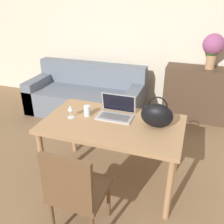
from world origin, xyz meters
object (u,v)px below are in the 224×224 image
couch (86,97)px  wine_glass (71,109)px  laptop (116,110)px  flower_vase (213,47)px  drinking_glass (87,111)px  chair (76,189)px  handbag (157,115)px

couch → wine_glass: wine_glass is taller
laptop → flower_vase: (0.94, 1.70, 0.40)m
couch → laptop: 1.74m
drinking_glass → couch: bearing=115.4°
chair → flower_vase: size_ratio=1.73×
chair → laptop: (0.04, 0.93, 0.29)m
chair → flower_vase: bearing=70.3°
wine_glass → flower_vase: size_ratio=0.27×
wine_glass → flower_vase: bearing=53.9°
chair → drinking_glass: 0.92m
flower_vase → drinking_glass: bearing=-124.5°
chair → drinking_glass: size_ratio=7.89×
laptop → handbag: bearing=-12.9°
drinking_glass → handbag: size_ratio=0.35×
wine_glass → chair: bearing=-61.4°
handbag → laptop: bearing=167.1°
chair → laptop: laptop is taller
chair → handbag: (0.49, 0.83, 0.36)m
chair → drinking_glass: chair is taller
laptop → drinking_glass: bearing=-161.0°
laptop → drinking_glass: size_ratio=3.30×
couch → laptop: (0.98, -1.34, 0.51)m
couch → flower_vase: size_ratio=3.73×
drinking_glass → flower_vase: 2.22m
chair → flower_vase: (0.98, 2.63, 0.69)m
chair → drinking_glass: (-0.25, 0.83, 0.29)m
laptop → drinking_glass: laptop is taller
handbag → couch: bearing=134.7°
drinking_glass → handbag: 0.75m
couch → handbag: bearing=-45.3°
handbag → flower_vase: flower_vase is taller
laptop → flower_vase: bearing=61.0°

